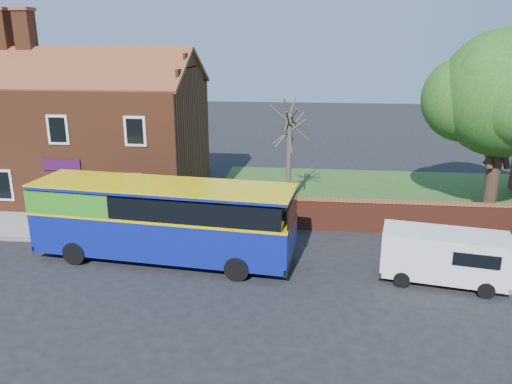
# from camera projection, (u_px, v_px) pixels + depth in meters

# --- Properties ---
(ground) EXTENTS (120.00, 120.00, 0.00)m
(ground) POSITION_uv_depth(u_px,v_px,m) (153.00, 291.00, 18.44)
(ground) COLOR black
(ground) RESTS_ON ground
(pavement) EXTENTS (18.00, 3.50, 0.12)m
(pavement) POSITION_uv_depth(u_px,v_px,m) (51.00, 227.00, 24.64)
(pavement) COLOR gray
(pavement) RESTS_ON ground
(kerb) EXTENTS (18.00, 0.15, 0.14)m
(kerb) POSITION_uv_depth(u_px,v_px,m) (32.00, 240.00, 22.97)
(kerb) COLOR slate
(kerb) RESTS_ON ground
(grass_strip) EXTENTS (26.00, 12.00, 0.04)m
(grass_strip) POSITION_uv_depth(u_px,v_px,m) (434.00, 197.00, 29.43)
(grass_strip) COLOR #426B28
(grass_strip) RESTS_ON ground
(shop_building) EXTENTS (12.30, 8.13, 10.50)m
(shop_building) POSITION_uv_depth(u_px,v_px,m) (93.00, 138.00, 29.13)
(shop_building) COLOR brown
(shop_building) RESTS_ON ground
(boundary_wall) EXTENTS (22.00, 0.38, 1.60)m
(boundary_wall) POSITION_uv_depth(u_px,v_px,m) (465.00, 219.00, 23.49)
(boundary_wall) COLOR maroon
(boundary_wall) RESTS_ON ground
(bus) EXTENTS (11.05, 3.85, 3.29)m
(bus) POSITION_uv_depth(u_px,v_px,m) (155.00, 217.00, 20.68)
(bus) COLOR navy
(bus) RESTS_ON ground
(van_near) EXTENTS (4.83, 2.63, 2.01)m
(van_near) POSITION_uv_depth(u_px,v_px,m) (445.00, 255.00, 18.80)
(van_near) COLOR white
(van_near) RESTS_ON ground
(large_tree) EXTENTS (7.81, 6.18, 9.52)m
(large_tree) POSITION_uv_depth(u_px,v_px,m) (504.00, 97.00, 24.27)
(large_tree) COLOR black
(large_tree) RESTS_ON ground
(bare_tree) EXTENTS (2.11, 2.51, 5.63)m
(bare_tree) POSITION_uv_depth(u_px,v_px,m) (289.00, 154.00, 27.46)
(bare_tree) COLOR #4C4238
(bare_tree) RESTS_ON ground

